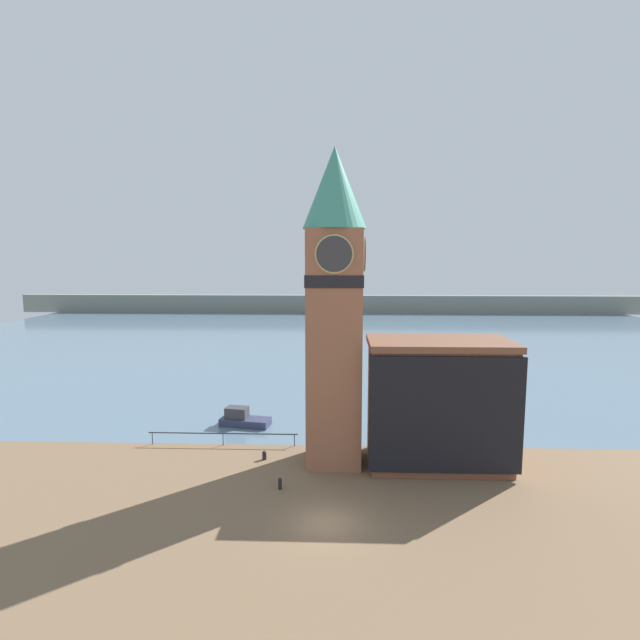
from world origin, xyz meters
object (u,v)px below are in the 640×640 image
at_px(clock_tower, 334,300).
at_px(mooring_bollard_near, 280,483).
at_px(pier_building, 438,402).
at_px(mooring_bollard_far, 264,455).
at_px(boat_near, 243,419).

distance_m(clock_tower, mooring_bollard_near, 13.84).
height_order(pier_building, mooring_bollard_far, pier_building).
bearing_deg(mooring_bollard_near, pier_building, 22.15).
height_order(clock_tower, mooring_bollard_near, clock_tower).
height_order(mooring_bollard_near, mooring_bollard_far, mooring_bollard_near).
bearing_deg(mooring_bollard_far, clock_tower, -1.66).
bearing_deg(mooring_bollard_near, mooring_bollard_far, 110.12).
distance_m(boat_near, mooring_bollard_near, 13.98).
relative_size(boat_near, mooring_bollard_near, 6.04).
bearing_deg(clock_tower, boat_near, 137.22).
bearing_deg(clock_tower, mooring_bollard_far, 178.34).
bearing_deg(pier_building, clock_tower, 179.48).
xyz_separation_m(boat_near, mooring_bollard_near, (5.09, -13.02, -0.18)).
bearing_deg(mooring_bollard_far, boat_near, 112.13).
distance_m(clock_tower, boat_near, 17.13).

